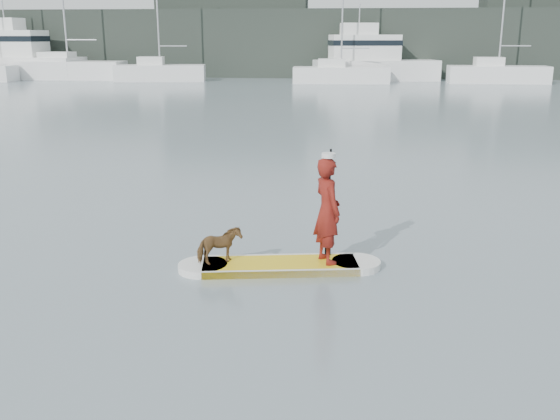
# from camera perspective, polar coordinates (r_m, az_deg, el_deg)

# --- Properties ---
(ground) EXTENTS (140.00, 140.00, 0.00)m
(ground) POSITION_cam_1_polar(r_m,az_deg,el_deg) (7.88, 1.25, -12.06)
(ground) COLOR slate
(ground) RESTS_ON ground
(paddleboard) EXTENTS (3.27, 1.18, 0.12)m
(paddleboard) POSITION_cam_1_polar(r_m,az_deg,el_deg) (10.18, -0.00, -5.10)
(paddleboard) COLOR yellow
(paddleboard) RESTS_ON ground
(paddler) EXTENTS (0.66, 0.75, 1.72)m
(paddler) POSITION_cam_1_polar(r_m,az_deg,el_deg) (9.96, 4.35, -0.06)
(paddler) COLOR maroon
(paddler) RESTS_ON paddleboard
(white_cap) EXTENTS (0.22, 0.22, 0.07)m
(white_cap) POSITION_cam_1_polar(r_m,az_deg,el_deg) (9.75, 4.46, 5.00)
(white_cap) COLOR silver
(white_cap) RESTS_ON paddler
(dog) EXTENTS (0.77, 0.65, 0.60)m
(dog) POSITION_cam_1_polar(r_m,az_deg,el_deg) (10.05, -5.58, -3.28)
(dog) COLOR brown
(dog) RESTS_ON paddleboard
(paddle) EXTENTS (0.10, 0.30, 2.00)m
(paddle) POSITION_cam_1_polar(r_m,az_deg,el_deg) (10.30, 4.44, -0.57)
(paddle) COLOR black
(paddle) RESTS_ON ground
(sailboat_b) EXTENTS (9.62, 2.93, 14.29)m
(sailboat_b) POSITION_cam_1_polar(r_m,az_deg,el_deg) (58.64, -18.83, 12.20)
(sailboat_b) COLOR white
(sailboat_b) RESTS_ON ground
(sailboat_c) EXTENTS (7.74, 3.59, 10.69)m
(sailboat_c) POSITION_cam_1_polar(r_m,az_deg,el_deg) (54.66, -10.95, 12.33)
(sailboat_c) COLOR white
(sailboat_c) RESTS_ON ground
(sailboat_d) EXTENTS (7.73, 2.61, 11.28)m
(sailboat_d) POSITION_cam_1_polar(r_m,az_deg,el_deg) (51.43, 5.52, 12.37)
(sailboat_d) COLOR white
(sailboat_d) RESTS_ON ground
(sailboat_e) EXTENTS (7.87, 2.80, 11.28)m
(sailboat_e) POSITION_cam_1_polar(r_m,az_deg,el_deg) (54.11, 19.22, 11.75)
(sailboat_e) COLOR white
(sailboat_e) RESTS_ON ground
(motor_yacht_a) EXTENTS (10.81, 5.22, 6.23)m
(motor_yacht_a) POSITION_cam_1_polar(r_m,az_deg,el_deg) (54.74, 8.29, 13.46)
(motor_yacht_a) COLOR white
(motor_yacht_a) RESTS_ON ground
(motor_yacht_b) EXTENTS (10.76, 4.79, 6.87)m
(motor_yacht_b) POSITION_cam_1_polar(r_m,az_deg,el_deg) (61.61, -22.75, 12.84)
(motor_yacht_b) COLOR white
(motor_yacht_b) RESTS_ON ground
(shore_mass) EXTENTS (90.00, 6.00, 6.00)m
(shore_mass) POSITION_cam_1_polar(r_m,az_deg,el_deg) (59.97, 5.34, 14.92)
(shore_mass) COLOR black
(shore_mass) RESTS_ON ground
(shore_building_west) EXTENTS (14.00, 4.00, 9.00)m
(shore_building_west) POSITION_cam_1_polar(r_m,az_deg,el_deg) (61.87, -4.31, 16.35)
(shore_building_west) COLOR black
(shore_building_west) RESTS_ON ground
(shore_building_east) EXTENTS (10.00, 4.00, 8.00)m
(shore_building_east) POSITION_cam_1_polar(r_m,az_deg,el_deg) (63.42, 22.44, 14.80)
(shore_building_east) COLOR black
(shore_building_east) RESTS_ON ground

